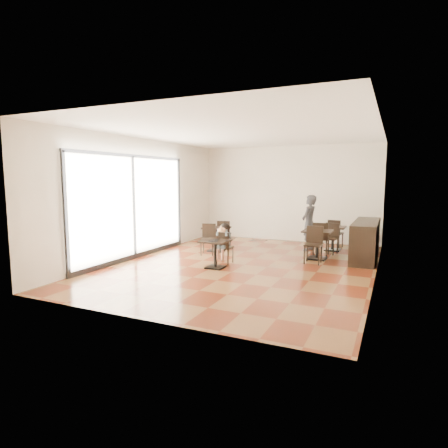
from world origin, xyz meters
The scene contains 23 objects.
floor centered at (0.00, 0.00, 0.00)m, with size 6.00×8.00×0.01m, color brown.
ceiling centered at (0.00, 0.00, 3.20)m, with size 6.00×8.00×0.01m, color white.
wall_back centered at (0.00, 4.00, 1.60)m, with size 6.00×0.01×3.20m, color silver.
wall_front centered at (0.00, -4.00, 1.60)m, with size 6.00×0.01×3.20m, color silver.
wall_left centered at (-3.00, 0.00, 1.60)m, with size 0.01×8.00×3.20m, color silver.
wall_right centered at (3.00, 0.00, 1.60)m, with size 0.01×8.00×3.20m, color silver.
storefront_window centered at (-2.97, -0.50, 1.40)m, with size 0.04×4.50×2.60m, color white.
child_table centered at (-0.51, -0.59, 0.33)m, with size 0.63×0.63×0.67m, color black, non-canonical shape.
child_chair centered at (-0.51, -0.04, 0.40)m, with size 0.36×0.36×0.80m, color black, non-canonical shape.
child centered at (-0.51, -0.04, 0.50)m, with size 0.36×0.50×1.01m, color slate, non-canonical shape.
plate centered at (-0.51, -0.69, 0.67)m, with size 0.23×0.23×0.01m, color black.
pizza_slice centered at (-0.51, -0.23, 0.87)m, with size 0.23×0.18×0.05m, color #DCBB7F, non-canonical shape.
adult_patron centered at (1.04, 2.52, 0.82)m, with size 0.60×0.39×1.64m, color #333237.
cafe_table_mid centered at (1.50, 1.41, 0.38)m, with size 0.73×0.73×0.77m, color black, non-canonical shape.
cafe_table_left centered at (-1.38, 1.28, 0.35)m, with size 0.67×0.67×0.71m, color black, non-canonical shape.
cafe_table_back centered at (1.69, 2.82, 0.36)m, with size 0.68×0.68×0.72m, color black, non-canonical shape.
chair_mid_a centered at (1.50, 1.96, 0.46)m, with size 0.42×0.42×0.93m, color black, non-canonical shape.
chair_mid_b centered at (1.50, 0.86, 0.46)m, with size 0.42×0.42×0.93m, color black, non-canonical shape.
chair_left_a centered at (-1.38, 1.83, 0.43)m, with size 0.38×0.38×0.85m, color black, non-canonical shape.
chair_left_b centered at (-1.38, 0.73, 0.43)m, with size 0.38×0.38×0.85m, color black, non-canonical shape.
chair_back_a centered at (1.69, 3.37, 0.43)m, with size 0.39×0.39×0.86m, color black, non-canonical shape.
chair_back_b centered at (1.69, 2.27, 0.43)m, with size 0.39×0.39×0.86m, color black, non-canonical shape.
service_counter centered at (2.65, 2.00, 0.50)m, with size 0.60×2.40×1.00m, color black.
Camera 1 is at (3.31, -8.43, 2.14)m, focal length 30.00 mm.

